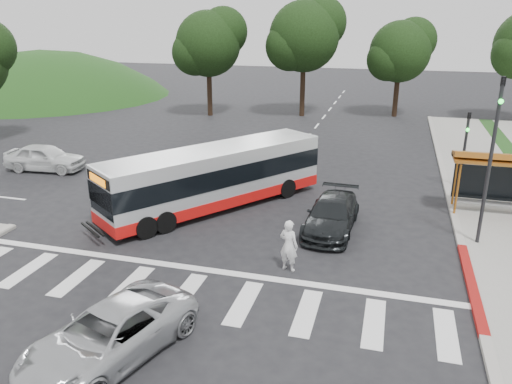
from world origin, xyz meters
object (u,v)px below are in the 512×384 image
(pedestrian, at_px, (289,245))
(dark_sedan, at_px, (332,215))
(silver_suv_south, at_px, (109,334))
(transit_bus, at_px, (215,179))

(pedestrian, height_order, dark_sedan, pedestrian)
(pedestrian, xyz_separation_m, dark_sedan, (0.99, 3.91, -0.26))
(pedestrian, distance_m, dark_sedan, 4.04)
(dark_sedan, distance_m, silver_suv_south, 10.82)
(dark_sedan, relative_size, silver_suv_south, 0.94)
(transit_bus, height_order, pedestrian, transit_bus)
(silver_suv_south, bearing_deg, transit_bus, 113.07)
(dark_sedan, height_order, silver_suv_south, silver_suv_south)
(silver_suv_south, bearing_deg, pedestrian, 77.02)
(transit_bus, relative_size, silver_suv_south, 2.18)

